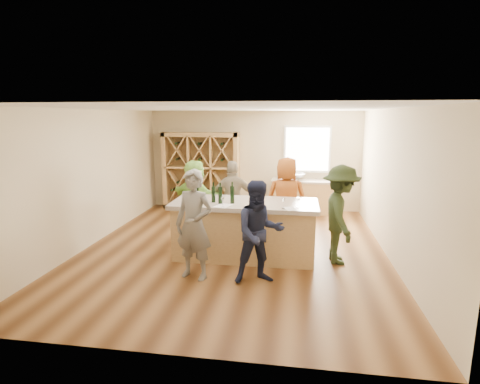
# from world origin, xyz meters

# --- Properties ---
(floor) EXTENTS (6.00, 7.00, 0.10)m
(floor) POSITION_xyz_m (0.00, 0.00, -0.05)
(floor) COLOR brown
(floor) RESTS_ON ground
(ceiling) EXTENTS (6.00, 7.00, 0.10)m
(ceiling) POSITION_xyz_m (0.00, 0.00, 2.85)
(ceiling) COLOR white
(ceiling) RESTS_ON ground
(wall_back) EXTENTS (6.00, 0.10, 2.80)m
(wall_back) POSITION_xyz_m (0.00, 3.55, 1.40)
(wall_back) COLOR beige
(wall_back) RESTS_ON ground
(wall_front) EXTENTS (6.00, 0.10, 2.80)m
(wall_front) POSITION_xyz_m (0.00, -3.55, 1.40)
(wall_front) COLOR beige
(wall_front) RESTS_ON ground
(wall_left) EXTENTS (0.10, 7.00, 2.80)m
(wall_left) POSITION_xyz_m (-3.05, 0.00, 1.40)
(wall_left) COLOR beige
(wall_left) RESTS_ON ground
(wall_right) EXTENTS (0.10, 7.00, 2.80)m
(wall_right) POSITION_xyz_m (3.05, 0.00, 1.40)
(wall_right) COLOR beige
(wall_right) RESTS_ON ground
(window_frame) EXTENTS (1.30, 0.06, 1.30)m
(window_frame) POSITION_xyz_m (1.50, 3.47, 1.75)
(window_frame) COLOR white
(window_frame) RESTS_ON wall_back
(window_pane) EXTENTS (1.18, 0.01, 1.18)m
(window_pane) POSITION_xyz_m (1.50, 3.44, 1.75)
(window_pane) COLOR white
(window_pane) RESTS_ON wall_back
(wine_rack) EXTENTS (2.20, 0.45, 2.20)m
(wine_rack) POSITION_xyz_m (-1.50, 3.27, 1.10)
(wine_rack) COLOR tan
(wine_rack) RESTS_ON floor
(back_counter_base) EXTENTS (1.60, 0.58, 0.86)m
(back_counter_base) POSITION_xyz_m (1.40, 3.20, 0.43)
(back_counter_base) COLOR tan
(back_counter_base) RESTS_ON floor
(back_counter_top) EXTENTS (1.70, 0.62, 0.06)m
(back_counter_top) POSITION_xyz_m (1.40, 3.20, 0.89)
(back_counter_top) COLOR #AC9E8D
(back_counter_top) RESTS_ON back_counter_base
(sink) EXTENTS (0.54, 0.54, 0.19)m
(sink) POSITION_xyz_m (1.20, 3.20, 1.01)
(sink) COLOR silver
(sink) RESTS_ON back_counter_top
(faucet) EXTENTS (0.02, 0.02, 0.30)m
(faucet) POSITION_xyz_m (1.20, 3.38, 1.07)
(faucet) COLOR silver
(faucet) RESTS_ON back_counter_top
(tasting_counter_base) EXTENTS (2.60, 1.00, 1.00)m
(tasting_counter_base) POSITION_xyz_m (0.27, -0.35, 0.50)
(tasting_counter_base) COLOR tan
(tasting_counter_base) RESTS_ON floor
(tasting_counter_top) EXTENTS (2.72, 1.12, 0.08)m
(tasting_counter_top) POSITION_xyz_m (0.27, -0.35, 1.04)
(tasting_counter_top) COLOR #AC9E8D
(tasting_counter_top) RESTS_ON tasting_counter_base
(wine_bottle_a) EXTENTS (0.08, 0.08, 0.29)m
(wine_bottle_a) POSITION_xyz_m (-0.61, -0.51, 1.22)
(wine_bottle_a) COLOR black
(wine_bottle_a) RESTS_ON tasting_counter_top
(wine_bottle_c) EXTENTS (0.08, 0.08, 0.30)m
(wine_bottle_c) POSITION_xyz_m (-0.30, -0.48, 1.23)
(wine_bottle_c) COLOR black
(wine_bottle_c) RESTS_ON tasting_counter_top
(wine_bottle_d) EXTENTS (0.09, 0.09, 0.31)m
(wine_bottle_d) POSITION_xyz_m (-0.15, -0.56, 1.24)
(wine_bottle_d) COLOR black
(wine_bottle_d) RESTS_ON tasting_counter_top
(wine_bottle_e) EXTENTS (0.10, 0.10, 0.32)m
(wine_bottle_e) POSITION_xyz_m (0.06, -0.51, 1.24)
(wine_bottle_e) COLOR black
(wine_bottle_e) RESTS_ON tasting_counter_top
(wine_glass_a) EXTENTS (0.08, 0.08, 0.18)m
(wine_glass_a) POSITION_xyz_m (-0.05, -0.85, 1.17)
(wine_glass_a) COLOR white
(wine_glass_a) RESTS_ON tasting_counter_top
(wine_glass_b) EXTENTS (0.06, 0.06, 0.17)m
(wine_glass_b) POSITION_xyz_m (0.43, -0.78, 1.16)
(wine_glass_b) COLOR white
(wine_glass_b) RESTS_ON tasting_counter_top
(wine_glass_c) EXTENTS (0.07, 0.07, 0.17)m
(wine_glass_c) POSITION_xyz_m (1.01, -0.77, 1.16)
(wine_glass_c) COLOR white
(wine_glass_c) RESTS_ON tasting_counter_top
(wine_glass_e) EXTENTS (0.07, 0.07, 0.16)m
(wine_glass_e) POSITION_xyz_m (1.26, -0.64, 1.16)
(wine_glass_e) COLOR white
(wine_glass_e) RESTS_ON tasting_counter_top
(tasting_menu_a) EXTENTS (0.32, 0.38, 0.00)m
(tasting_menu_a) POSITION_xyz_m (-0.07, -0.72, 1.08)
(tasting_menu_a) COLOR white
(tasting_menu_a) RESTS_ON tasting_counter_top
(tasting_menu_b) EXTENTS (0.31, 0.36, 0.00)m
(tasting_menu_b) POSITION_xyz_m (0.46, -0.75, 1.08)
(tasting_menu_b) COLOR white
(tasting_menu_b) RESTS_ON tasting_counter_top
(tasting_menu_c) EXTENTS (0.29, 0.33, 0.00)m
(tasting_menu_c) POSITION_xyz_m (1.13, -0.76, 1.08)
(tasting_menu_c) COLOR white
(tasting_menu_c) RESTS_ON tasting_counter_top
(person_near_left) EXTENTS (0.77, 0.65, 1.83)m
(person_near_left) POSITION_xyz_m (-0.42, -1.42, 0.91)
(person_near_left) COLOR slate
(person_near_left) RESTS_ON floor
(person_near_right) EXTENTS (0.92, 0.70, 1.68)m
(person_near_right) POSITION_xyz_m (0.66, -1.44, 0.84)
(person_near_right) COLOR #191E38
(person_near_right) RESTS_ON floor
(person_server) EXTENTS (0.63, 1.21, 1.81)m
(person_server) POSITION_xyz_m (2.03, -0.38, 0.91)
(person_server) COLOR #263319
(person_server) RESTS_ON floor
(person_far_mid) EXTENTS (1.08, 0.68, 1.71)m
(person_far_mid) POSITION_xyz_m (-0.13, 0.72, 0.86)
(person_far_mid) COLOR gray
(person_far_mid) RESTS_ON floor
(person_far_right) EXTENTS (0.90, 0.59, 1.82)m
(person_far_right) POSITION_xyz_m (1.02, 0.76, 0.91)
(person_far_right) COLOR #994C19
(person_far_right) RESTS_ON floor
(person_far_left) EXTENTS (1.66, 1.30, 1.72)m
(person_far_left) POSITION_xyz_m (-1.00, 0.79, 0.86)
(person_far_left) COLOR #8CC64C
(person_far_left) RESTS_ON floor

